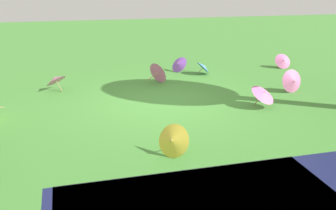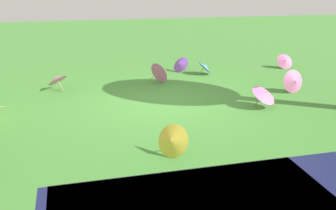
{
  "view_description": "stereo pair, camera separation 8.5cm",
  "coord_description": "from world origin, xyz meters",
  "px_view_note": "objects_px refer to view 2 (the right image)",
  "views": [
    {
      "loc": [
        2.04,
        10.23,
        3.5
      ],
      "look_at": [
        0.27,
        1.89,
        0.6
      ],
      "focal_mm": 42.45,
      "sensor_mm": 36.0,
      "label": 1
    },
    {
      "loc": [
        1.96,
        10.25,
        3.5
      ],
      "look_at": [
        0.27,
        1.89,
        0.6
      ],
      "focal_mm": 42.45,
      "sensor_mm": 36.0,
      "label": 2
    }
  ],
  "objects_px": {
    "parasol_pink_4": "(285,61)",
    "parasol_pink_2": "(294,81)",
    "parasol_pink_3": "(160,72)",
    "parasol_blue_1": "(205,67)",
    "parasol_yellow_0": "(172,141)",
    "parasol_pink_1": "(57,79)",
    "parasol_pink_0": "(265,94)",
    "parasol_purple_0": "(180,64)"
  },
  "relations": [
    {
      "from": "parasol_pink_1",
      "to": "parasol_pink_3",
      "type": "height_order",
      "value": "parasol_pink_3"
    },
    {
      "from": "parasol_pink_0",
      "to": "parasol_pink_2",
      "type": "distance_m",
      "value": 1.82
    },
    {
      "from": "parasol_pink_0",
      "to": "parasol_yellow_0",
      "type": "distance_m",
      "value": 3.84
    },
    {
      "from": "parasol_pink_1",
      "to": "parasol_pink_3",
      "type": "distance_m",
      "value": 3.27
    },
    {
      "from": "parasol_pink_2",
      "to": "parasol_yellow_0",
      "type": "xyz_separation_m",
      "value": [
        4.48,
        3.46,
        -0.03
      ]
    },
    {
      "from": "parasol_pink_0",
      "to": "parasol_pink_1",
      "type": "xyz_separation_m",
      "value": [
        5.52,
        -2.8,
        -0.03
      ]
    },
    {
      "from": "parasol_pink_4",
      "to": "parasol_yellow_0",
      "type": "bearing_deg",
      "value": 48.4
    },
    {
      "from": "parasol_blue_1",
      "to": "parasol_yellow_0",
      "type": "bearing_deg",
      "value": 67.8
    },
    {
      "from": "parasol_pink_1",
      "to": "parasol_yellow_0",
      "type": "distance_m",
      "value": 5.74
    },
    {
      "from": "parasol_pink_4",
      "to": "parasol_pink_3",
      "type": "bearing_deg",
      "value": 11.66
    },
    {
      "from": "parasol_pink_1",
      "to": "parasol_pink_3",
      "type": "relative_size",
      "value": 1.11
    },
    {
      "from": "parasol_pink_4",
      "to": "parasol_blue_1",
      "type": "bearing_deg",
      "value": 4.62
    },
    {
      "from": "parasol_pink_1",
      "to": "parasol_pink_2",
      "type": "bearing_deg",
      "value": 166.31
    },
    {
      "from": "parasol_purple_0",
      "to": "parasol_pink_1",
      "type": "bearing_deg",
      "value": 20.23
    },
    {
      "from": "parasol_pink_0",
      "to": "parasol_yellow_0",
      "type": "bearing_deg",
      "value": 38.09
    },
    {
      "from": "parasol_pink_1",
      "to": "parasol_pink_2",
      "type": "relative_size",
      "value": 1.13
    },
    {
      "from": "parasol_pink_0",
      "to": "parasol_pink_2",
      "type": "xyz_separation_m",
      "value": [
        -1.45,
        -1.1,
        -0.03
      ]
    },
    {
      "from": "parasol_pink_1",
      "to": "parasol_pink_4",
      "type": "bearing_deg",
      "value": -171.29
    },
    {
      "from": "parasol_pink_0",
      "to": "parasol_blue_1",
      "type": "xyz_separation_m",
      "value": [
        0.51,
        -3.79,
        -0.11
      ]
    },
    {
      "from": "parasol_yellow_0",
      "to": "parasol_purple_0",
      "type": "relative_size",
      "value": 0.95
    },
    {
      "from": "parasol_purple_0",
      "to": "parasol_pink_3",
      "type": "distance_m",
      "value": 1.64
    },
    {
      "from": "parasol_pink_0",
      "to": "parasol_purple_0",
      "type": "distance_m",
      "value": 4.54
    },
    {
      "from": "parasol_pink_0",
      "to": "parasol_purple_0",
      "type": "relative_size",
      "value": 1.18
    },
    {
      "from": "parasol_pink_0",
      "to": "parasol_pink_4",
      "type": "xyz_separation_m",
      "value": [
        -2.68,
        -4.05,
        -0.1
      ]
    },
    {
      "from": "parasol_pink_2",
      "to": "parasol_pink_3",
      "type": "distance_m",
      "value": 4.19
    },
    {
      "from": "parasol_blue_1",
      "to": "parasol_pink_0",
      "type": "bearing_deg",
      "value": 97.59
    },
    {
      "from": "parasol_pink_4",
      "to": "parasol_blue_1",
      "type": "height_order",
      "value": "parasol_pink_4"
    },
    {
      "from": "parasol_pink_2",
      "to": "parasol_yellow_0",
      "type": "bearing_deg",
      "value": 37.74
    },
    {
      "from": "parasol_yellow_0",
      "to": "parasol_blue_1",
      "type": "relative_size",
      "value": 1.24
    },
    {
      "from": "parasol_yellow_0",
      "to": "parasol_pink_0",
      "type": "bearing_deg",
      "value": -141.91
    },
    {
      "from": "parasol_purple_0",
      "to": "parasol_blue_1",
      "type": "bearing_deg",
      "value": 144.77
    },
    {
      "from": "parasol_purple_0",
      "to": "parasol_pink_3",
      "type": "xyz_separation_m",
      "value": [
        0.97,
        1.32,
        0.07
      ]
    },
    {
      "from": "parasol_purple_0",
      "to": "parasol_pink_0",
      "type": "bearing_deg",
      "value": 106.59
    },
    {
      "from": "parasol_pink_4",
      "to": "parasol_pink_2",
      "type": "bearing_deg",
      "value": 67.52
    },
    {
      "from": "parasol_pink_4",
      "to": "parasol_blue_1",
      "type": "distance_m",
      "value": 3.19
    },
    {
      "from": "parasol_pink_1",
      "to": "parasol_pink_4",
      "type": "height_order",
      "value": "parasol_pink_1"
    },
    {
      "from": "parasol_pink_0",
      "to": "parasol_yellow_0",
      "type": "xyz_separation_m",
      "value": [
        3.02,
        2.37,
        -0.06
      ]
    },
    {
      "from": "parasol_blue_1",
      "to": "parasol_pink_4",
      "type": "bearing_deg",
      "value": -175.38
    },
    {
      "from": "parasol_pink_2",
      "to": "parasol_blue_1",
      "type": "bearing_deg",
      "value": -53.99
    },
    {
      "from": "parasol_purple_0",
      "to": "parasol_blue_1",
      "type": "relative_size",
      "value": 1.31
    },
    {
      "from": "parasol_pink_3",
      "to": "parasol_pink_1",
      "type": "bearing_deg",
      "value": 4.14
    },
    {
      "from": "parasol_yellow_0",
      "to": "parasol_pink_3",
      "type": "bearing_deg",
      "value": -97.98
    }
  ]
}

